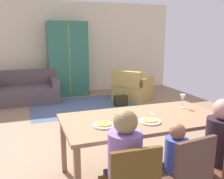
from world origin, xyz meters
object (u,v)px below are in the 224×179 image
person_man (123,173)px  person_woman (216,154)px  plate_near_child (150,121)px  dining_table (142,123)px  armchair (132,88)px  couch (26,91)px  plate_near_man (104,125)px  dining_chair_child (185,174)px  person_child (173,171)px  wine_glass (183,98)px  handbag (121,101)px  armoire (68,59)px

person_man → person_woman: size_ratio=1.00×
plate_near_child → dining_table: bearing=90.0°
person_man → armchair: (1.95, 4.16, -0.19)m
person_woman → couch: (-1.79, 4.85, -0.21)m
person_woman → armchair: bearing=77.5°
plate_near_child → person_woman: 0.75m
person_man → armchair: 4.60m
dining_table → plate_near_man: plate_near_man is taller
dining_chair_child → armchair: dining_chair_child is taller
person_child → person_woman: 0.52m
dining_table → wine_glass: bearing=14.9°
person_child → armchair: person_child is taller
dining_table → handbag: 3.21m
dining_table → dining_chair_child: 0.87m
dining_chair_child → person_woman: bearing=19.0°
person_woman → armchair: (0.92, 4.16, -0.19)m
plate_near_man → dining_chair_child: 0.94m
dining_table → armoire: armoire is taller
plate_near_child → person_woman: (0.52, -0.49, -0.26)m
plate_near_man → armchair: size_ratio=0.21×
plate_near_child → person_woman: size_ratio=0.23×
wine_glass → couch: 4.49m
wine_glass → person_man: person_man is taller
plate_near_man → couch: (-0.75, 4.30, -0.46)m
armoire → plate_near_man: bearing=-95.4°
person_child → wine_glass: bearing=51.4°
plate_near_man → person_child: (0.52, -0.55, -0.34)m
dining_chair_child → person_child: bearing=94.0°
plate_near_child → person_man: (-0.52, -0.49, -0.26)m
plate_near_man → wine_glass: bearing=14.1°
dining_chair_child → handbag: bearing=76.6°
couch → handbag: couch is taller
plate_near_child → handbag: (0.93, 3.20, -0.64)m
couch → person_man: bearing=-81.1°
plate_near_child → dining_chair_child: (0.01, -0.66, -0.28)m
person_man → couch: 4.91m
armchair → plate_near_man: bearing=-118.5°
plate_near_man → person_man: person_man is taller
plate_near_man → person_child: person_child is taller
wine_glass → plate_near_child: bearing=-152.1°
dining_chair_child → person_child: size_ratio=0.94×
person_man → dining_chair_child: 0.55m
person_man → armoire: 5.37m
armchair → person_woman: bearing=-102.5°
armchair → armoire: bearing=142.1°
dining_chair_child → couch: dining_chair_child is taller
armoire → couch: bearing=-158.3°
dining_chair_child → person_woman: size_ratio=0.78×
plate_near_man → handbag: plate_near_man is taller
plate_near_child → couch: size_ratio=0.15×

